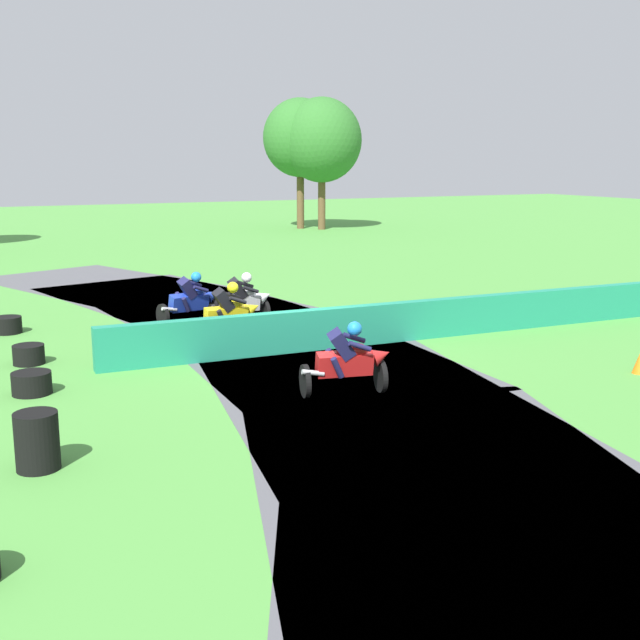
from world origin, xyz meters
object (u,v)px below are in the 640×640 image
motorcycle_trailing_white (243,300)px  tire_stack_mid_b (32,383)px  motorcycle_lead_red (349,360)px  tire_stack_extra_a (7,325)px  tire_stack_mid_a (37,441)px  traffic_cone (640,362)px  motorcycle_chase_yellow (229,312)px  tire_stack_far (29,354)px  motorcycle_fourth_blue (192,299)px

motorcycle_trailing_white → tire_stack_mid_b: (-5.52, -4.04, -0.45)m
motorcycle_lead_red → tire_stack_extra_a: (-5.01, 8.19, -0.45)m
tire_stack_mid_a → traffic_cone: size_ratio=1.82×
motorcycle_chase_yellow → tire_stack_far: (-4.45, -0.28, -0.46)m
motorcycle_fourth_blue → tire_stack_far: (-4.22, -2.45, -0.45)m
motorcycle_chase_yellow → traffic_cone: size_ratio=3.83×
tire_stack_mid_b → traffic_cone: size_ratio=1.59×
motorcycle_trailing_white → tire_stack_mid_b: 6.85m
motorcycle_trailing_white → motorcycle_fourth_blue: (-1.11, 0.69, -0.00)m
motorcycle_lead_red → traffic_cone: bearing=-11.2°
motorcycle_trailing_white → tire_stack_mid_b: size_ratio=2.40×
tire_stack_extra_a → traffic_cone: 14.33m
motorcycle_fourth_blue → tire_stack_extra_a: bearing=168.2°
tire_stack_mid_a → tire_stack_extra_a: size_ratio=1.19×
tire_stack_mid_a → tire_stack_mid_b: (0.33, 3.77, -0.20)m
tire_stack_mid_b → tire_stack_extra_a: bearing=89.3°
motorcycle_chase_yellow → tire_stack_extra_a: bearing=146.0°
motorcycle_trailing_white → tire_stack_extra_a: motorcycle_trailing_white is taller
tire_stack_mid_b → motorcycle_fourth_blue: bearing=47.0°
tire_stack_far → motorcycle_lead_red: bearing=-44.7°
tire_stack_far → tire_stack_extra_a: same height
motorcycle_lead_red → motorcycle_fourth_blue: (-0.66, 7.28, -0.01)m
motorcycle_trailing_white → traffic_cone: size_ratio=3.82×
motorcycle_trailing_white → tire_stack_far: (-5.33, -1.76, -0.45)m
motorcycle_fourth_blue → motorcycle_chase_yellow: bearing=-83.9°
motorcycle_trailing_white → traffic_cone: bearing=-55.2°
motorcycle_trailing_white → tire_stack_mid_b: bearing=-143.8°
tire_stack_mid_b → traffic_cone: (10.92, -3.71, 0.02)m
motorcycle_fourth_blue → tire_stack_mid_a: bearing=-119.1°
tire_stack_far → tire_stack_mid_b: bearing=-94.9°
motorcycle_lead_red → motorcycle_chase_yellow: motorcycle_chase_yellow is taller
tire_stack_mid_a → tire_stack_mid_b: bearing=84.9°
motorcycle_chase_yellow → tire_stack_mid_a: motorcycle_chase_yellow is taller
tire_stack_mid_a → tire_stack_extra_a: (0.40, 9.41, -0.20)m
motorcycle_fourth_blue → tire_stack_mid_b: motorcycle_fourth_blue is taller
motorcycle_chase_yellow → tire_stack_mid_a: 8.05m
tire_stack_mid_a → tire_stack_far: (0.53, 6.05, -0.20)m
tire_stack_far → tire_stack_extra_a: bearing=92.2°
motorcycle_lead_red → tire_stack_mid_b: size_ratio=2.44×
tire_stack_far → traffic_cone: (10.72, -5.99, 0.02)m
motorcycle_fourth_blue → tire_stack_far: bearing=-149.8°
motorcycle_chase_yellow → tire_stack_far: bearing=-176.4°
motorcycle_chase_yellow → tire_stack_extra_a: size_ratio=2.50×
tire_stack_far → traffic_cone: size_ratio=1.44×
motorcycle_chase_yellow → tire_stack_mid_b: motorcycle_chase_yellow is taller
motorcycle_trailing_white → tire_stack_mid_a: size_ratio=2.10×
motorcycle_trailing_white → traffic_cone: (5.39, -7.75, -0.43)m
tire_stack_extra_a → traffic_cone: size_ratio=1.53×
motorcycle_trailing_white → tire_stack_mid_b: motorcycle_trailing_white is taller
motorcycle_fourth_blue → tire_stack_mid_a: size_ratio=2.13×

